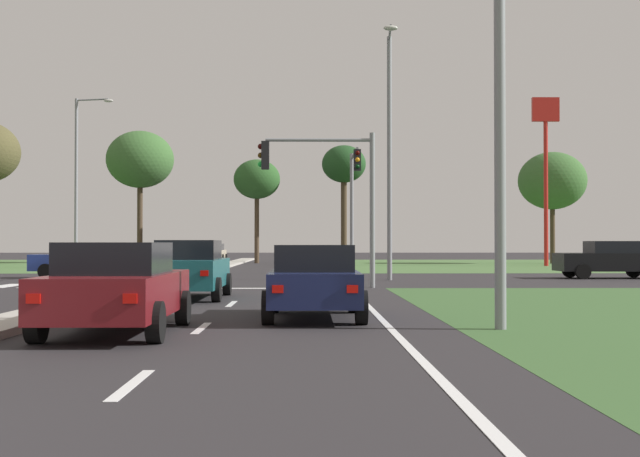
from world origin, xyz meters
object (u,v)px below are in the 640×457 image
(treeline_fifth, at_px, (344,166))
(car_teal_seventh, at_px, (190,269))
(traffic_signal_far_right, at_px, (354,189))
(street_lamp_near, at_px, (496,51))
(car_black_eighth, at_px, (610,259))
(fastfood_pole_sign, at_px, (546,143))
(street_lamp_third, at_px, (79,174))
(treeline_sixth, at_px, (552,181))
(car_navy_near, at_px, (314,281))
(car_white_third, at_px, (201,253))
(treeline_fourth, at_px, (257,180))
(traffic_signal_near_right, at_px, (330,182))
(car_beige_sixth, at_px, (213,252))
(car_blue_second, at_px, (84,260))
(car_maroon_fourth, at_px, (117,287))
(treeline_third, at_px, (140,160))
(street_lamp_second, at_px, (390,144))

(treeline_fifth, bearing_deg, car_teal_seventh, -98.33)
(traffic_signal_far_right, distance_m, street_lamp_near, 25.60)
(car_black_eighth, xyz_separation_m, fastfood_pole_sign, (2.88, 19.82, 7.39))
(car_teal_seventh, relative_size, traffic_signal_far_right, 0.77)
(car_black_eighth, xyz_separation_m, street_lamp_third, (-26.98, 15.81, 4.94))
(fastfood_pole_sign, height_order, treeline_fifth, fastfood_pole_sign)
(treeline_fifth, height_order, treeline_sixth, treeline_fifth)
(treeline_fifth, relative_size, treeline_sixth, 1.08)
(street_lamp_near, bearing_deg, treeline_fifth, 90.57)
(car_black_eighth, height_order, treeline_fifth, treeline_fifth)
(street_lamp_near, bearing_deg, car_black_eighth, 65.77)
(car_navy_near, distance_m, street_lamp_third, 38.08)
(car_white_third, bearing_deg, treeline_fourth, -148.82)
(car_white_third, relative_size, treeline_fifth, 0.48)
(traffic_signal_far_right, distance_m, traffic_signal_near_right, 11.56)
(car_navy_near, distance_m, car_beige_sixth, 52.43)
(car_blue_second, relative_size, treeline_fifth, 0.50)
(treeline_sixth, bearing_deg, car_blue_second, -137.57)
(car_maroon_fourth, bearing_deg, street_lamp_near, 3.92)
(treeline_fourth, distance_m, treeline_fifth, 6.69)
(car_navy_near, height_order, car_black_eighth, car_black_eighth)
(car_beige_sixth, distance_m, street_lamp_third, 18.67)
(street_lamp_third, bearing_deg, street_lamp_near, -65.22)
(car_beige_sixth, height_order, fastfood_pole_sign, fastfood_pole_sign)
(fastfood_pole_sign, distance_m, treeline_third, 30.07)
(car_maroon_fourth, relative_size, treeline_sixth, 0.54)
(car_maroon_fourth, distance_m, traffic_signal_far_right, 26.77)
(traffic_signal_near_right, bearing_deg, street_lamp_near, -79.83)
(street_lamp_third, height_order, treeline_fourth, street_lamp_third)
(street_lamp_near, distance_m, street_lamp_second, 19.88)
(street_lamp_second, height_order, treeline_third, treeline_third)
(car_black_eighth, height_order, traffic_signal_far_right, traffic_signal_far_right)
(car_teal_seventh, height_order, treeline_fourth, treeline_fourth)
(treeline_fourth, bearing_deg, traffic_signal_near_right, -82.66)
(street_lamp_near, bearing_deg, car_blue_second, 120.17)
(car_blue_second, xyz_separation_m, treeline_sixth, (27.93, 25.54, 5.34))
(car_beige_sixth, xyz_separation_m, car_teal_seventh, (4.43, -45.70, 0.05))
(traffic_signal_near_right, relative_size, treeline_sixth, 0.64)
(car_maroon_fourth, xyz_separation_m, car_beige_sixth, (-4.45, 54.68, -0.02))
(treeline_fourth, bearing_deg, treeline_fifth, 0.96)
(car_black_eighth, height_order, street_lamp_third, street_lamp_third)
(car_navy_near, bearing_deg, car_blue_second, 116.23)
(treeline_fourth, bearing_deg, car_blue_second, -102.31)
(car_maroon_fourth, relative_size, car_teal_seventh, 0.98)
(car_teal_seventh, distance_m, traffic_signal_far_right, 18.17)
(car_blue_second, distance_m, treeline_fourth, 28.29)
(street_lamp_near, relative_size, treeline_sixth, 1.05)
(car_maroon_fourth, xyz_separation_m, treeline_fourth, (-0.61, 49.93, 5.52))
(traffic_signal_far_right, bearing_deg, street_lamp_third, 143.82)
(car_navy_near, height_order, treeline_fourth, treeline_fourth)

